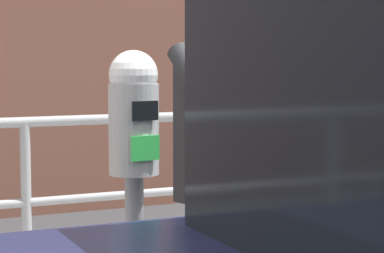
# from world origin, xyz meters

# --- Properties ---
(parking_meter) EXTENTS (0.19, 0.20, 1.43)m
(parking_meter) POSITION_xyz_m (-0.00, 0.49, 1.21)
(parking_meter) COLOR slate
(parking_meter) RESTS_ON sidewalk_curb
(pedestrian_at_meter) EXTENTS (0.60, 0.64, 1.63)m
(pedestrian_at_meter) POSITION_xyz_m (0.50, 0.68, 1.08)
(pedestrian_at_meter) COLOR #1E233F
(pedestrian_at_meter) RESTS_ON sidewalk_curb
(background_railing) EXTENTS (24.06, 0.06, 1.06)m
(background_railing) POSITION_xyz_m (-0.00, 2.23, 0.92)
(background_railing) COLOR gray
(background_railing) RESTS_ON sidewalk_curb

